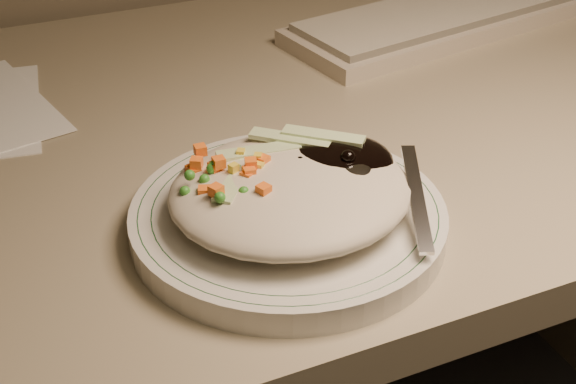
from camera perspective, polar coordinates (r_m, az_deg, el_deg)
name	(u,v)px	position (r m, az deg, el deg)	size (l,w,h in m)	color
desk	(278,261)	(0.94, -0.69, -4.91)	(1.40, 0.70, 0.74)	gray
plate	(288,219)	(0.64, 0.00, -1.95)	(0.25, 0.25, 0.02)	silver
plate_rim	(288,209)	(0.64, 0.00, -1.21)	(0.24, 0.24, 0.00)	#144723
meal	(293,185)	(0.63, 0.39, 0.49)	(0.21, 0.19, 0.05)	#B9AE96
keyboard	(438,19)	(1.05, 10.61, 11.99)	(0.42, 0.21, 0.03)	#BAAD99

